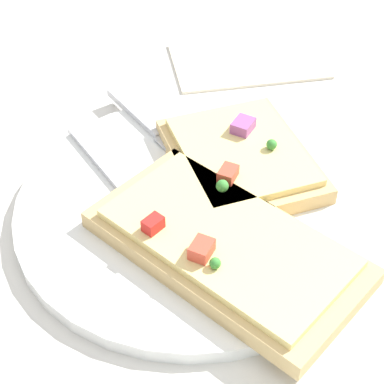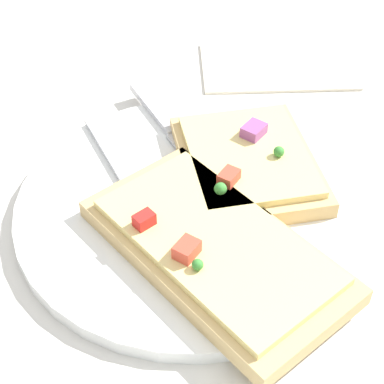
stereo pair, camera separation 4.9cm
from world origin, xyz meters
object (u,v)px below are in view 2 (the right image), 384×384
(knife, at_px, (181,139))
(pizza_slice_main, at_px, (215,247))
(pizza_slice_corner, at_px, (248,162))
(napkin, at_px, (278,65))
(plate, at_px, (192,207))
(fork, at_px, (137,195))

(knife, distance_m, pizza_slice_main, 0.13)
(knife, xyz_separation_m, pizza_slice_corner, (0.05, -0.04, 0.01))
(knife, height_order, napkin, knife)
(plate, bearing_deg, knife, 94.40)
(fork, bearing_deg, pizza_slice_main, 18.80)
(fork, height_order, pizza_slice_corner, pizza_slice_corner)
(pizza_slice_main, bearing_deg, plate, 155.73)
(plate, xyz_separation_m, fork, (-0.04, 0.01, 0.01))
(pizza_slice_corner, bearing_deg, plate, -62.95)
(fork, height_order, pizza_slice_main, pizza_slice_main)
(pizza_slice_corner, bearing_deg, pizza_slice_main, -28.66)
(knife, xyz_separation_m, napkin, (0.10, 0.13, -0.01))
(plate, relative_size, pizza_slice_corner, 1.88)
(plate, bearing_deg, pizza_slice_corner, 36.02)
(fork, height_order, napkin, fork)
(fork, relative_size, knife, 0.90)
(knife, relative_size, pizza_slice_corner, 1.44)
(pizza_slice_main, bearing_deg, pizza_slice_corner, 122.34)
(fork, bearing_deg, napkin, 122.48)
(knife, height_order, pizza_slice_main, pizza_slice_main)
(napkin, bearing_deg, plate, -114.99)
(plate, height_order, fork, fork)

